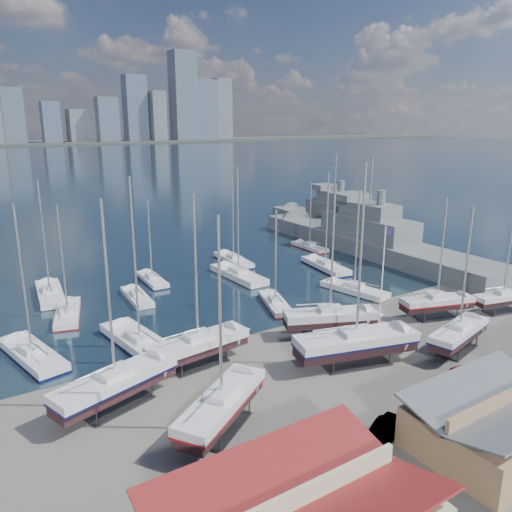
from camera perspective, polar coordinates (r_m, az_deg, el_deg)
ground at (r=50.72m, az=9.90°, el=-11.57°), size 1400.00×1400.00×0.00m
shed_grey at (r=41.02m, az=25.93°, el=-16.37°), size 12.60×8.40×4.17m
sailboat_cradle_0 at (r=43.09m, az=-15.75°, el=-13.81°), size 11.06×6.03×17.13m
sailboat_cradle_1 at (r=39.02m, az=-3.93°, el=-16.54°), size 10.08×8.04×16.47m
sailboat_cradle_2 at (r=48.41m, az=-6.62°, el=-10.03°), size 10.36×3.89×16.47m
sailboat_cradle_3 at (r=49.17m, az=11.36°, el=-9.65°), size 12.49×6.38×19.18m
sailboat_cradle_4 at (r=55.11m, az=8.45°, el=-6.91°), size 10.27×6.60×16.29m
sailboat_cradle_5 at (r=54.86m, az=22.19°, el=-8.10°), size 9.50×4.55×14.89m
sailboat_cradle_6 at (r=62.89m, az=19.98°, el=-4.99°), size 9.17×5.05×14.41m
sailboat_cradle_7 at (r=67.95m, az=26.38°, el=-4.28°), size 7.87×3.80×12.65m
sailboat_moored_0 at (r=54.56m, az=-24.19°, el=-10.41°), size 5.20×11.18×16.13m
sailboat_moored_1 at (r=64.12m, az=-20.69°, el=-6.28°), size 5.10×9.84×14.17m
sailboat_moored_2 at (r=72.01m, az=-22.46°, el=-4.14°), size 4.21×11.08×16.32m
sailboat_moored_3 at (r=53.63m, az=-13.10°, el=-9.85°), size 4.96×12.67×18.44m
sailboat_moored_4 at (r=67.43m, az=-13.44°, el=-4.64°), size 3.05×8.56×12.68m
sailboat_moored_5 at (r=74.23m, az=-11.79°, el=-2.74°), size 2.81×8.57×12.65m
sailboat_moored_6 at (r=63.36m, az=2.21°, el=-5.53°), size 5.17×8.97×12.94m
sailboat_moored_7 at (r=74.60m, az=-2.01°, el=-2.33°), size 3.48×11.54×17.32m
sailboat_moored_8 at (r=82.85m, az=-2.59°, el=-0.58°), size 3.52×10.18×14.95m
sailboat_moored_9 at (r=69.58m, az=11.16°, el=-3.90°), size 4.63×10.12×14.75m
sailboat_moored_10 at (r=80.05m, az=7.93°, el=-1.27°), size 4.53×10.97×15.91m
sailboat_moored_11 at (r=92.35m, az=6.14°, el=0.98°), size 2.60×8.66×12.87m
naval_ship_east at (r=91.87m, az=12.60°, el=1.50°), size 9.80×53.15×18.77m
naval_ship_west at (r=111.23m, az=8.84°, el=3.99°), size 8.19×40.61×17.63m
car_a at (r=34.45m, az=4.08°, el=-24.23°), size 2.99×4.49×1.42m
car_b at (r=40.10m, az=14.77°, el=-18.44°), size 4.57×2.95×1.42m
car_c at (r=49.10m, az=23.79°, el=-12.81°), size 3.00×4.93×1.28m
car_d at (r=46.74m, az=23.38°, el=-14.10°), size 2.50×5.13×1.44m
flagpole at (r=54.01m, az=14.32°, el=-2.06°), size 1.08×0.12×12.29m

